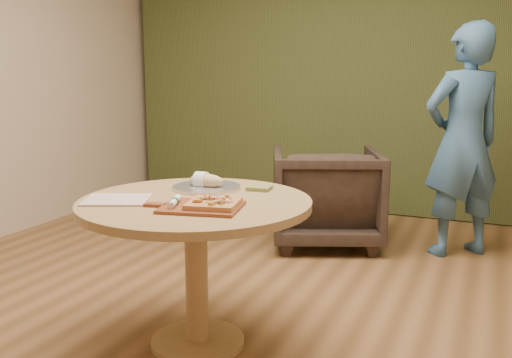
{
  "coord_description": "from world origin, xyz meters",
  "views": [
    {
      "loc": [
        1.23,
        -2.53,
        1.36
      ],
      "look_at": [
        0.04,
        0.25,
        0.78
      ],
      "focal_mm": 40.0,
      "sensor_mm": 36.0,
      "label": 1
    }
  ],
  "objects_px": {
    "pedestal_table": "(196,228)",
    "serving_tray": "(207,187)",
    "flatbread_pizza": "(213,203)",
    "cutlery_roll": "(175,201)",
    "person_standing": "(463,141)",
    "armchair": "(326,191)",
    "bread_roll": "(205,180)",
    "pizza_paddle": "(199,207)"
  },
  "relations": [
    {
      "from": "pedestal_table",
      "to": "serving_tray",
      "type": "xyz_separation_m",
      "value": [
        -0.07,
        0.25,
        0.15
      ]
    },
    {
      "from": "flatbread_pizza",
      "to": "cutlery_roll",
      "type": "height_order",
      "value": "flatbread_pizza"
    },
    {
      "from": "person_standing",
      "to": "armchair",
      "type": "bearing_deg",
      "value": -30.48
    },
    {
      "from": "serving_tray",
      "to": "bread_roll",
      "type": "distance_m",
      "value": 0.04
    },
    {
      "from": "pedestal_table",
      "to": "serving_tray",
      "type": "height_order",
      "value": "serving_tray"
    },
    {
      "from": "flatbread_pizza",
      "to": "person_standing",
      "type": "height_order",
      "value": "person_standing"
    },
    {
      "from": "cutlery_roll",
      "to": "bread_roll",
      "type": "distance_m",
      "value": 0.44
    },
    {
      "from": "bread_roll",
      "to": "person_standing",
      "type": "xyz_separation_m",
      "value": [
        1.16,
        1.8,
        0.06
      ]
    },
    {
      "from": "flatbread_pizza",
      "to": "serving_tray",
      "type": "bearing_deg",
      "value": 121.93
    },
    {
      "from": "flatbread_pizza",
      "to": "person_standing",
      "type": "distance_m",
      "value": 2.37
    },
    {
      "from": "pedestal_table",
      "to": "flatbread_pizza",
      "type": "distance_m",
      "value": 0.28
    },
    {
      "from": "cutlery_roll",
      "to": "serving_tray",
      "type": "distance_m",
      "value": 0.44
    },
    {
      "from": "pedestal_table",
      "to": "person_standing",
      "type": "height_order",
      "value": "person_standing"
    },
    {
      "from": "flatbread_pizza",
      "to": "bread_roll",
      "type": "distance_m",
      "value": 0.46
    },
    {
      "from": "flatbread_pizza",
      "to": "armchair",
      "type": "relative_size",
      "value": 0.31
    },
    {
      "from": "pizza_paddle",
      "to": "bread_roll",
      "type": "bearing_deg",
      "value": 103.2
    },
    {
      "from": "pizza_paddle",
      "to": "cutlery_roll",
      "type": "bearing_deg",
      "value": -176.99
    },
    {
      "from": "pedestal_table",
      "to": "serving_tray",
      "type": "distance_m",
      "value": 0.3
    },
    {
      "from": "pedestal_table",
      "to": "bread_roll",
      "type": "bearing_deg",
      "value": 107.4
    },
    {
      "from": "armchair",
      "to": "pizza_paddle",
      "type": "bearing_deg",
      "value": 68.38
    },
    {
      "from": "pizza_paddle",
      "to": "flatbread_pizza",
      "type": "distance_m",
      "value": 0.07
    },
    {
      "from": "cutlery_roll",
      "to": "bread_roll",
      "type": "xyz_separation_m",
      "value": [
        -0.08,
        0.43,
        0.01
      ]
    },
    {
      "from": "pedestal_table",
      "to": "armchair",
      "type": "xyz_separation_m",
      "value": [
        0.1,
        1.91,
        -0.19
      ]
    },
    {
      "from": "pedestal_table",
      "to": "serving_tray",
      "type": "bearing_deg",
      "value": 105.51
    },
    {
      "from": "bread_roll",
      "to": "person_standing",
      "type": "bearing_deg",
      "value": 57.14
    },
    {
      "from": "cutlery_roll",
      "to": "person_standing",
      "type": "height_order",
      "value": "person_standing"
    },
    {
      "from": "pizza_paddle",
      "to": "serving_tray",
      "type": "distance_m",
      "value": 0.44
    },
    {
      "from": "armchair",
      "to": "person_standing",
      "type": "bearing_deg",
      "value": 166.22
    },
    {
      "from": "pedestal_table",
      "to": "armchair",
      "type": "bearing_deg",
      "value": 86.94
    },
    {
      "from": "pizza_paddle",
      "to": "cutlery_roll",
      "type": "height_order",
      "value": "cutlery_roll"
    },
    {
      "from": "pizza_paddle",
      "to": "bread_roll",
      "type": "relative_size",
      "value": 2.43
    },
    {
      "from": "flatbread_pizza",
      "to": "armchair",
      "type": "bearing_deg",
      "value": 91.95
    },
    {
      "from": "flatbread_pizza",
      "to": "person_standing",
      "type": "relative_size",
      "value": 0.15
    },
    {
      "from": "cutlery_roll",
      "to": "bread_roll",
      "type": "relative_size",
      "value": 1.0
    },
    {
      "from": "pizza_paddle",
      "to": "person_standing",
      "type": "bearing_deg",
      "value": 54.41
    },
    {
      "from": "pedestal_table",
      "to": "serving_tray",
      "type": "relative_size",
      "value": 3.17
    },
    {
      "from": "bread_roll",
      "to": "armchair",
      "type": "distance_m",
      "value": 1.71
    },
    {
      "from": "pizza_paddle",
      "to": "flatbread_pizza",
      "type": "xyz_separation_m",
      "value": [
        0.06,
        0.02,
        0.02
      ]
    },
    {
      "from": "serving_tray",
      "to": "person_standing",
      "type": "relative_size",
      "value": 0.21
    },
    {
      "from": "pedestal_table",
      "to": "flatbread_pizza",
      "type": "relative_size",
      "value": 4.34
    },
    {
      "from": "flatbread_pizza",
      "to": "cutlery_roll",
      "type": "xyz_separation_m",
      "value": [
        -0.17,
        -0.04,
        0.0
      ]
    },
    {
      "from": "pedestal_table",
      "to": "bread_roll",
      "type": "height_order",
      "value": "bread_roll"
    }
  ]
}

